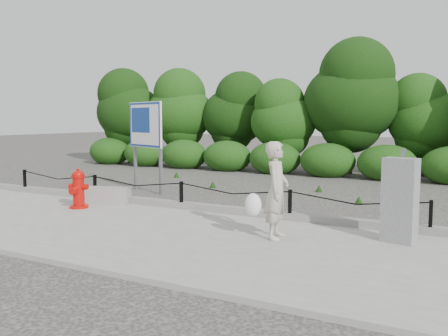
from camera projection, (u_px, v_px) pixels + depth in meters
ground at (181, 212)px, 10.34m from camera, size 90.00×90.00×0.00m
sidewalk at (121, 229)px, 8.59m from camera, size 14.00×4.00×0.08m
curb at (183, 205)px, 10.37m from camera, size 14.00×0.22×0.14m
chain_barrier at (181, 192)px, 10.30m from camera, size 10.06×0.06×0.60m
treeline at (329, 105)px, 17.58m from camera, size 20.47×3.48×4.80m
fire_hydrant at (78, 189)px, 10.36m from camera, size 0.47×0.50×0.87m
pedestrian at (275, 191)px, 7.71m from camera, size 0.73×0.63×1.59m
concrete_block at (105, 195)px, 11.02m from camera, size 1.21×0.77×0.36m
utility_cabinet at (400, 200)px, 7.47m from camera, size 0.56×0.42×1.48m
advertising_sign at (145, 129)px, 13.01m from camera, size 1.48×0.62×2.49m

